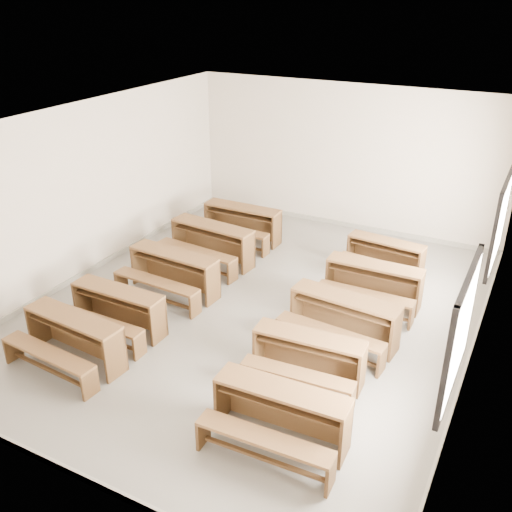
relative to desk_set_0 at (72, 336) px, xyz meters
The scene contains 11 objects.
room 3.55m from the desk_set_0, 55.66° to the left, with size 8.50×8.50×3.20m.
desk_set_0 is the anchor object (origin of this frame).
desk_set_1 0.96m from the desk_set_0, 89.20° to the left, with size 1.59×0.83×0.71m.
desk_set_2 2.40m from the desk_set_0, 88.18° to the left, with size 1.74×0.98×0.76m.
desk_set_3 3.78m from the desk_set_0, 89.63° to the left, with size 1.82×1.06×0.78m.
desk_set_4 5.00m from the desk_set_0, 89.61° to the left, with size 1.69×0.88×0.76m.
desk_set_5 3.36m from the desk_set_0, ahead, with size 1.68×0.91×0.74m.
desk_set_6 3.40m from the desk_set_0, 20.23° to the left, with size 1.60×0.91×0.70m.
desk_set_7 4.03m from the desk_set_0, 35.01° to the left, with size 1.75×1.01×0.76m.
desk_set_8 4.97m from the desk_set_0, 47.50° to the left, with size 1.64×0.86×0.73m.
desk_set_9 5.87m from the desk_set_0, 56.94° to the left, with size 1.53×0.90×0.66m.
Camera 1 is at (3.91, -7.48, 5.02)m, focal length 40.00 mm.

